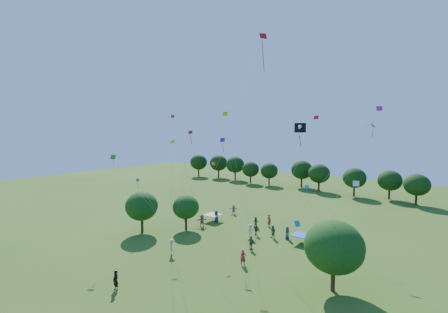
# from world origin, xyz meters

# --- Properties ---
(ground) EXTENTS (160.00, 160.00, 0.00)m
(ground) POSITION_xyz_m (0.00, 0.00, 0.00)
(ground) COLOR #3E5F1C
(near_tree_west) EXTENTS (4.37, 4.37, 5.61)m
(near_tree_west) POSITION_xyz_m (-13.06, 12.61, 3.63)
(near_tree_west) COLOR #422B19
(near_tree_west) RESTS_ON ground
(near_tree_north) EXTENTS (3.72, 3.72, 4.87)m
(near_tree_north) POSITION_xyz_m (-9.13, 17.14, 3.19)
(near_tree_north) COLOR #422B19
(near_tree_north) RESTS_ON ground
(near_tree_east) EXTENTS (5.04, 5.04, 6.21)m
(near_tree_east) POSITION_xyz_m (12.57, 13.08, 3.93)
(near_tree_east) COLOR #422B19
(near_tree_east) RESTS_ON ground
(treeline) EXTENTS (88.01, 8.77, 6.77)m
(treeline) POSITION_xyz_m (-1.73, 55.43, 4.09)
(treeline) COLOR #422B19
(treeline) RESTS_ON ground
(tent_red_stripe) EXTENTS (2.20, 2.20, 1.10)m
(tent_red_stripe) POSITION_xyz_m (-8.42, 22.22, 1.04)
(tent_red_stripe) COLOR red
(tent_red_stripe) RESTS_ON ground
(tent_blue) EXTENTS (2.20, 2.20, 1.10)m
(tent_blue) POSITION_xyz_m (6.11, 21.92, 1.04)
(tent_blue) COLOR blue
(tent_blue) RESTS_ON ground
(man_in_black) EXTENTS (0.67, 0.43, 1.78)m
(man_in_black) POSITION_xyz_m (-2.50, 1.72, 0.89)
(man_in_black) COLOR black
(man_in_black) RESTS_ON ground
(crowd_person_0) EXTENTS (0.52, 0.85, 1.63)m
(crowd_person_0) POSITION_xyz_m (3.96, 22.20, 0.82)
(crowd_person_0) COLOR navy
(crowd_person_0) RESTS_ON ground
(crowd_person_1) EXTENTS (0.39, 0.57, 1.47)m
(crowd_person_1) POSITION_xyz_m (-13.18, 20.95, 0.73)
(crowd_person_1) COLOR maroon
(crowd_person_1) RESTS_ON ground
(crowd_person_2) EXTENTS (0.91, 0.61, 1.69)m
(crowd_person_2) POSITION_xyz_m (2.42, 21.26, 0.85)
(crowd_person_2) COLOR #2D632A
(crowd_person_2) RESTS_ON ground
(crowd_person_3) EXTENTS (1.24, 1.14, 1.79)m
(crowd_person_3) POSITION_xyz_m (-4.24, 9.90, 0.89)
(crowd_person_3) COLOR beige
(crowd_person_3) RESTS_ON ground
(crowd_person_4) EXTENTS (0.84, 1.02, 1.59)m
(crowd_person_4) POSITION_xyz_m (0.10, 20.92, 0.79)
(crowd_person_4) COLOR #3D3330
(crowd_person_4) RESTS_ON ground
(crowd_person_5) EXTENTS (1.43, 1.70, 1.78)m
(crowd_person_5) POSITION_xyz_m (-8.09, 19.33, 0.89)
(crowd_person_5) COLOR #A35F85
(crowd_person_5) RESTS_ON ground
(crowd_person_6) EXTENTS (0.94, 0.65, 1.74)m
(crowd_person_6) POSITION_xyz_m (8.01, 24.35, 0.87)
(crowd_person_6) COLOR navy
(crowd_person_6) RESTS_ON ground
(crowd_person_7) EXTENTS (0.75, 0.56, 1.82)m
(crowd_person_7) POSITION_xyz_m (-0.28, 25.16, 0.91)
(crowd_person_7) COLOR maroon
(crowd_person_7) RESTS_ON ground
(crowd_person_8) EXTENTS (0.86, 0.70, 1.53)m
(crowd_person_8) POSITION_xyz_m (-1.63, 23.76, 0.76)
(crowd_person_8) COLOR #2C5F28
(crowd_person_8) RESTS_ON ground
(crowd_person_9) EXTENTS (1.32, 1.02, 1.85)m
(crowd_person_9) POSITION_xyz_m (-0.03, 19.65, 0.92)
(crowd_person_9) COLOR beige
(crowd_person_9) RESTS_ON ground
(crowd_person_10) EXTENTS (0.99, 0.50, 1.64)m
(crowd_person_10) POSITION_xyz_m (2.15, 16.41, 0.82)
(crowd_person_10) COLOR #474239
(crowd_person_10) RESTS_ON ground
(crowd_person_11) EXTENTS (1.54, 1.26, 1.60)m
(crowd_person_11) POSITION_xyz_m (-8.29, 27.55, 0.80)
(crowd_person_11) COLOR #A563AA
(crowd_person_11) RESTS_ON ground
(crowd_person_12) EXTENTS (0.89, 0.49, 1.78)m
(crowd_person_12) POSITION_xyz_m (-7.81, 22.36, 0.89)
(crowd_person_12) COLOR navy
(crowd_person_12) RESTS_ON ground
(crowd_person_13) EXTENTS (0.71, 0.71, 1.64)m
(crowd_person_13) POSITION_xyz_m (3.63, 12.48, 0.82)
(crowd_person_13) COLOR maroon
(crowd_person_13) RESTS_ON ground
(pirate_kite) EXTENTS (3.87, 3.28, 13.37)m
(pirate_kite) POSITION_xyz_m (7.69, 16.56, 13.91)
(pirate_kite) COLOR black
(red_high_kite) EXTENTS (8.66, 2.44, 22.31)m
(red_high_kite) POSITION_xyz_m (3.17, 14.00, 19.04)
(red_high_kite) COLOR red
(small_kite_0) EXTENTS (6.42, 3.54, 12.58)m
(small_kite_0) POSITION_xyz_m (-1.15, 9.00, 10.31)
(small_kite_0) COLOR red
(small_kite_1) EXTENTS (3.04, 4.02, 8.60)m
(small_kite_1) POSITION_xyz_m (-4.45, 17.60, 7.91)
(small_kite_1) COLOR orange
(small_kite_2) EXTENTS (3.37, 1.72, 15.04)m
(small_kite_2) POSITION_xyz_m (-2.90, 19.03, 13.33)
(small_kite_2) COLOR #CCCA12
(small_kite_3) EXTENTS (7.52, 3.49, 9.63)m
(small_kite_3) POSITION_xyz_m (-11.54, 8.85, 9.01)
(small_kite_3) COLOR #2A8818
(small_kite_4) EXTENTS (8.49, 1.51, 6.02)m
(small_kite_4) POSITION_xyz_m (-12.24, 12.43, 5.82)
(small_kite_4) COLOR blue
(small_kite_5) EXTENTS (3.28, 2.64, 11.66)m
(small_kite_5) POSITION_xyz_m (-2.94, 18.48, 10.81)
(small_kite_5) COLOR #621895
(small_kite_6) EXTENTS (4.50, 1.28, 7.06)m
(small_kite_6) POSITION_xyz_m (11.54, 22.36, 7.28)
(small_kite_6) COLOR silver
(small_kite_7) EXTENTS (1.93, 0.45, 5.85)m
(small_kite_7) POSITION_xyz_m (6.37, 22.88, 6.16)
(small_kite_7) COLOR #0B92B0
(small_kite_8) EXTENTS (3.93, 6.03, 14.75)m
(small_kite_8) POSITION_xyz_m (3.93, 28.67, 13.05)
(small_kite_8) COLOR red
(small_kite_9) EXTENTS (2.17, 3.35, 14.91)m
(small_kite_9) POSITION_xyz_m (-12.03, 18.82, 12.21)
(small_kite_9) COLOR red
(small_kite_10) EXTENTS (1.85, 1.16, 11.55)m
(small_kite_10) POSITION_xyz_m (-4.41, 10.28, 10.24)
(small_kite_10) COLOR #CAD412
(small_kite_11) EXTENTS (4.84, 6.16, 13.44)m
(small_kite_11) POSITION_xyz_m (11.40, 27.55, 11.95)
(small_kite_11) COLOR #1D9A1C
(small_kite_12) EXTENTS (4.73, 3.84, 4.74)m
(small_kite_12) POSITION_xyz_m (9.17, 12.13, 5.10)
(small_kite_12) COLOR #1380BF
(small_kite_13) EXTENTS (10.10, 0.94, 14.66)m
(small_kite_13) POSITION_xyz_m (12.33, 15.70, 11.61)
(small_kite_13) COLOR #AC1CA0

